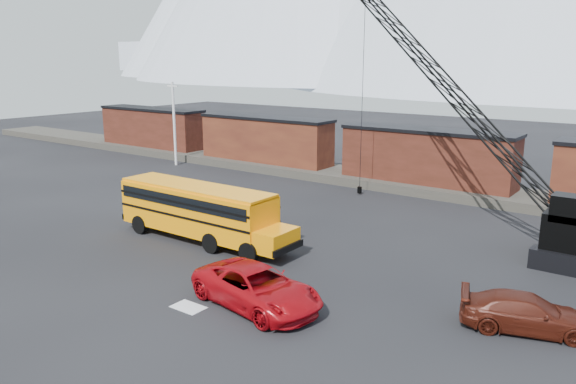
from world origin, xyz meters
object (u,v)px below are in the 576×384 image
object	(u,v)px
red_pickup	(257,287)
crawler_crane	(449,89)
school_bus	(201,210)
maroon_suv	(527,313)

from	to	relation	value
red_pickup	crawler_crane	size ratio (longest dim) A/B	0.30
school_bus	crawler_crane	size ratio (longest dim) A/B	0.57
school_bus	maroon_suv	size ratio (longest dim) A/B	2.38
school_bus	crawler_crane	xyz separation A→B (m)	(9.50, 11.91, 6.55)
school_bus	red_pickup	bearing A→B (deg)	-31.21
maroon_suv	red_pickup	bearing A→B (deg)	95.77
school_bus	red_pickup	world-z (taller)	school_bus
red_pickup	maroon_suv	size ratio (longest dim) A/B	1.25
red_pickup	maroon_suv	distance (m)	10.61
school_bus	maroon_suv	world-z (taller)	school_bus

